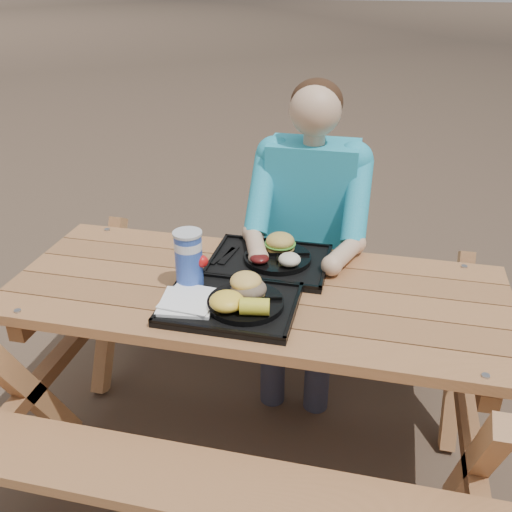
# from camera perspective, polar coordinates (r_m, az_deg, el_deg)

# --- Properties ---
(ground) EXTENTS (60.00, 60.00, 0.00)m
(ground) POSITION_cam_1_polar(r_m,az_deg,el_deg) (2.53, -0.00, -17.95)
(ground) COLOR #999999
(ground) RESTS_ON ground
(picnic_table) EXTENTS (1.80, 1.49, 0.75)m
(picnic_table) POSITION_cam_1_polar(r_m,az_deg,el_deg) (2.28, -0.00, -11.33)
(picnic_table) COLOR #999999
(picnic_table) RESTS_ON ground
(tray_near) EXTENTS (0.45, 0.35, 0.02)m
(tray_near) POSITION_cam_1_polar(r_m,az_deg,el_deg) (1.95, -2.58, -4.92)
(tray_near) COLOR black
(tray_near) RESTS_ON picnic_table
(tray_far) EXTENTS (0.45, 0.35, 0.02)m
(tray_far) POSITION_cam_1_polar(r_m,az_deg,el_deg) (2.21, 1.35, -0.68)
(tray_far) COLOR black
(tray_far) RESTS_ON picnic_table
(plate_near) EXTENTS (0.26, 0.26, 0.02)m
(plate_near) POSITION_cam_1_polar(r_m,az_deg,el_deg) (1.92, -1.05, -4.70)
(plate_near) COLOR black
(plate_near) RESTS_ON tray_near
(plate_far) EXTENTS (0.26, 0.26, 0.02)m
(plate_far) POSITION_cam_1_polar(r_m,az_deg,el_deg) (2.21, 2.17, -0.19)
(plate_far) COLOR black
(plate_far) RESTS_ON tray_far
(napkin_stack) EXTENTS (0.20, 0.20, 0.02)m
(napkin_stack) POSITION_cam_1_polar(r_m,az_deg,el_deg) (1.95, -6.90, -4.50)
(napkin_stack) COLOR white
(napkin_stack) RESTS_ON tray_near
(soda_cup) EXTENTS (0.10, 0.10, 0.20)m
(soda_cup) POSITION_cam_1_polar(r_m,az_deg,el_deg) (2.02, -6.73, -0.38)
(soda_cup) COLOR #1639A5
(soda_cup) RESTS_ON tray_near
(condiment_bbq) EXTENTS (0.05, 0.05, 0.03)m
(condiment_bbq) POSITION_cam_1_polar(r_m,az_deg,el_deg) (2.05, -1.57, -2.36)
(condiment_bbq) COLOR black
(condiment_bbq) RESTS_ON tray_near
(condiment_mustard) EXTENTS (0.05, 0.05, 0.03)m
(condiment_mustard) POSITION_cam_1_polar(r_m,az_deg,el_deg) (2.02, -0.19, -2.77)
(condiment_mustard) COLOR yellow
(condiment_mustard) RESTS_ON tray_near
(sandwich) EXTENTS (0.11, 0.11, 0.12)m
(sandwich) POSITION_cam_1_polar(r_m,az_deg,el_deg) (1.92, -0.74, -2.37)
(sandwich) COLOR #EEB754
(sandwich) RESTS_ON plate_near
(mac_cheese) EXTENTS (0.11, 0.11, 0.06)m
(mac_cheese) POSITION_cam_1_polar(r_m,az_deg,el_deg) (1.86, -2.95, -4.53)
(mac_cheese) COLOR yellow
(mac_cheese) RESTS_ON plate_near
(corn_cob) EXTENTS (0.11, 0.11, 0.06)m
(corn_cob) POSITION_cam_1_polar(r_m,az_deg,el_deg) (1.83, -0.14, -5.07)
(corn_cob) COLOR yellow
(corn_cob) RESTS_ON plate_near
(cutlery_far) EXTENTS (0.05, 0.16, 0.01)m
(cutlery_far) POSITION_cam_1_polar(r_m,az_deg,el_deg) (2.24, -2.75, 0.07)
(cutlery_far) COLOR black
(cutlery_far) RESTS_ON tray_far
(burger) EXTENTS (0.11, 0.11, 0.10)m
(burger) POSITION_cam_1_polar(r_m,az_deg,el_deg) (2.23, 2.44, 1.86)
(burger) COLOR gold
(burger) RESTS_ON plate_far
(baked_beans) EXTENTS (0.07, 0.07, 0.03)m
(baked_beans) POSITION_cam_1_polar(r_m,az_deg,el_deg) (2.14, 0.35, -0.26)
(baked_beans) COLOR #501010
(baked_beans) RESTS_ON plate_far
(potato_salad) EXTENTS (0.08, 0.08, 0.05)m
(potato_salad) POSITION_cam_1_polar(r_m,az_deg,el_deg) (2.13, 3.38, -0.35)
(potato_salad) COLOR beige
(potato_salad) RESTS_ON plate_far
(diner) EXTENTS (0.48, 0.84, 1.28)m
(diner) POSITION_cam_1_polar(r_m,az_deg,el_deg) (2.59, 5.32, 0.69)
(diner) COLOR teal
(diner) RESTS_ON ground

